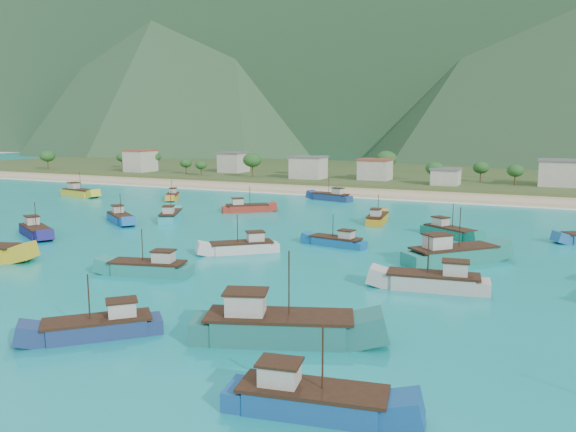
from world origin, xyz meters
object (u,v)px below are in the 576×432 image
at_px(boat_7, 171,217).
at_px(boat_21, 100,329).
at_px(boat_4, 377,219).
at_px(boat_6, 452,256).
at_px(boat_16, 79,193).
at_px(boat_9, 435,283).
at_px(boat_25, 448,233).
at_px(boat_10, 331,197).
at_px(boat_15, 172,197).
at_px(boat_19, 246,209).
at_px(boat_5, 149,269).
at_px(boat_12, 120,219).
at_px(boat_20, 309,402).
at_px(boat_13, 35,232).
at_px(boat_18, 276,329).
at_px(boat_0, 337,243).
at_px(boat_8, 243,248).

distance_m(boat_7, boat_21, 60.01).
distance_m(boat_4, boat_6, 31.86).
bearing_deg(boat_21, boat_16, 1.83).
distance_m(boat_9, boat_25, 31.51).
bearing_deg(boat_10, boat_6, -130.91).
distance_m(boat_4, boat_15, 56.36).
bearing_deg(boat_10, boat_7, 171.95).
height_order(boat_19, boat_25, boat_25).
relative_size(boat_5, boat_12, 1.08).
bearing_deg(boat_12, boat_21, 75.16).
xyz_separation_m(boat_7, boat_20, (51.94, -55.68, 0.02)).
bearing_deg(boat_25, boat_5, -1.17).
height_order(boat_12, boat_19, boat_12).
height_order(boat_6, boat_12, boat_6).
relative_size(boat_13, boat_19, 1.10).
xyz_separation_m(boat_4, boat_18, (8.86, -60.14, 0.44)).
bearing_deg(boat_6, boat_12, -142.70).
distance_m(boat_0, boat_16, 86.30).
height_order(boat_16, boat_25, boat_16).
xyz_separation_m(boat_19, boat_21, (23.54, -66.94, 0.01)).
xyz_separation_m(boat_4, boat_13, (-46.40, -35.98, 0.07)).
xyz_separation_m(boat_9, boat_13, (-64.26, 3.69, -0.09)).
xyz_separation_m(boat_10, boat_21, (14.16, -92.07, -0.06)).
bearing_deg(boat_25, boat_13, -31.03).
bearing_deg(boat_18, boat_16, -146.98).
bearing_deg(boat_7, boat_21, -86.12).
height_order(boat_8, boat_10, boat_10).
relative_size(boat_13, boat_20, 0.97).
distance_m(boat_9, boat_13, 64.36).
distance_m(boat_4, boat_9, 43.50).
height_order(boat_6, boat_13, boat_6).
relative_size(boat_6, boat_15, 1.36).
distance_m(boat_16, boat_25, 95.91).
bearing_deg(boat_9, boat_15, 46.39).
height_order(boat_0, boat_12, boat_12).
height_order(boat_20, boat_21, boat_20).
bearing_deg(boat_21, boat_12, -4.40).
bearing_deg(boat_13, boat_0, 133.76).
height_order(boat_0, boat_7, boat_7).
relative_size(boat_9, boat_15, 1.28).
distance_m(boat_5, boat_16, 86.10).
distance_m(boat_18, boat_20, 11.93).
relative_size(boat_19, boat_21, 1.04).
xyz_separation_m(boat_8, boat_9, (27.76, -7.12, 0.13)).
height_order(boat_5, boat_16, boat_16).
bearing_deg(boat_8, boat_6, -117.93).
distance_m(boat_18, boat_21, 14.77).
relative_size(boat_0, boat_25, 0.91).
relative_size(boat_5, boat_20, 0.99).
relative_size(boat_15, boat_21, 0.98).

